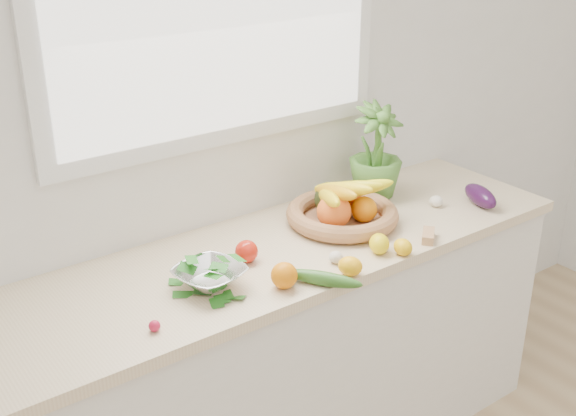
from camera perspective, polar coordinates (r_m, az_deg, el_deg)
back_wall at (r=2.49m, az=-5.37°, el=8.47°), size 4.50×0.02×2.70m
counter_cabinet at (r=2.67m, az=-1.15°, el=-12.39°), size 2.20×0.58×0.86m
countertop at (r=2.43m, az=-1.23°, el=-3.80°), size 2.24×0.62×0.04m
orange_loose at (r=2.18m, az=-0.30°, el=-5.35°), size 0.11×0.11×0.08m
lemon_a at (r=2.41m, az=9.07°, el=-3.07°), size 0.06×0.08×0.06m
lemon_b at (r=2.41m, az=7.22°, el=-2.82°), size 0.10×0.11×0.07m
lemon_c at (r=2.26m, az=4.94°, el=-4.60°), size 0.10×0.10×0.06m
apple at (r=2.33m, az=-3.29°, el=-3.45°), size 0.10×0.10×0.08m
ginger at (r=2.53m, az=11.02°, el=-2.17°), size 0.10×0.09×0.03m
garlic_a at (r=2.80m, az=11.63°, el=0.53°), size 0.07×0.07×0.04m
garlic_b at (r=2.64m, az=4.56°, el=-0.46°), size 0.06×0.06×0.04m
garlic_c at (r=2.34m, az=3.81°, el=-3.91°), size 0.05×0.05×0.04m
eggplant at (r=2.84m, az=14.95°, el=0.93°), size 0.13×0.20×0.08m
cucumber at (r=2.21m, az=2.83°, el=-5.59°), size 0.18×0.23×0.05m
radish at (r=2.03m, az=-10.51°, el=-9.15°), size 0.04×0.04×0.03m
potted_herb at (r=2.78m, az=6.97°, el=4.51°), size 0.21×0.21×0.37m
fruit_basket at (r=2.60m, az=4.27°, el=-0.07°), size 0.48×0.48×0.20m
colander_with_spinach at (r=2.19m, az=-6.23°, el=-4.98°), size 0.24×0.24×0.11m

